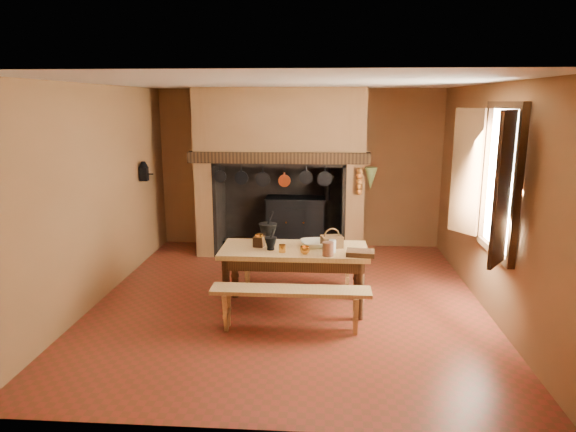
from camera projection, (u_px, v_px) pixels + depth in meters
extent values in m
plane|color=maroon|center=(289.00, 301.00, 6.79)|extent=(5.50, 5.50, 0.00)
plane|color=silver|center=(289.00, 83.00, 6.18)|extent=(5.50, 5.50, 0.00)
cube|color=brown|center=(300.00, 169.00, 9.16)|extent=(5.00, 0.02, 2.80)
cube|color=brown|center=(97.00, 194.00, 6.65)|extent=(0.02, 5.50, 2.80)
cube|color=brown|center=(491.00, 199.00, 6.32)|extent=(0.02, 5.50, 2.80)
cube|color=brown|center=(265.00, 264.00, 3.81)|extent=(5.00, 0.02, 2.80)
cube|color=brown|center=(208.00, 171.00, 8.83)|extent=(0.30, 0.90, 2.80)
cube|color=brown|center=(354.00, 173.00, 8.66)|extent=(0.30, 0.90, 2.80)
cube|color=brown|center=(281.00, 124.00, 8.57)|extent=(2.20, 0.90, 1.20)
cube|color=black|center=(279.00, 158.00, 8.29)|extent=(2.95, 0.22, 0.18)
cube|color=black|center=(283.00, 202.00, 9.29)|extent=(2.20, 0.06, 1.60)
cube|color=black|center=(281.00, 250.00, 9.05)|extent=(2.20, 0.90, 0.02)
cube|color=black|center=(296.00, 224.00, 9.08)|extent=(1.00, 0.50, 0.90)
cube|color=black|center=(296.00, 198.00, 8.96)|extent=(1.04, 0.54, 0.04)
cube|color=black|center=(295.00, 222.00, 8.81)|extent=(0.35, 0.02, 0.45)
cylinder|color=black|center=(328.00, 180.00, 8.87)|extent=(0.10, 0.10, 0.70)
cylinder|color=gold|center=(286.00, 222.00, 8.80)|extent=(0.03, 0.03, 0.03)
cylinder|color=gold|center=(304.00, 223.00, 8.78)|extent=(0.03, 0.03, 0.03)
cylinder|color=gold|center=(239.00, 245.00, 9.08)|extent=(0.40, 0.40, 0.20)
cylinder|color=gold|center=(239.00, 249.00, 8.84)|extent=(0.34, 0.34, 0.18)
cube|color=black|center=(229.00, 244.00, 9.20)|extent=(0.18, 0.18, 0.16)
cone|color=#4C5629|center=(371.00, 178.00, 8.15)|extent=(0.20, 0.20, 0.35)
cube|color=white|center=(503.00, 180.00, 5.86)|extent=(0.02, 1.00, 1.60)
cube|color=#3B2613|center=(507.00, 105.00, 5.68)|extent=(0.08, 1.16, 0.08)
cube|color=#3B2613|center=(494.00, 250.00, 6.05)|extent=(0.08, 1.16, 0.08)
cube|color=#3B2613|center=(503.00, 190.00, 5.22)|extent=(0.29, 0.39, 1.60)
cube|color=#3B2613|center=(466.00, 172.00, 6.54)|extent=(0.29, 0.39, 1.60)
cube|color=black|center=(144.00, 174.00, 8.15)|extent=(0.12, 0.12, 0.22)
cone|color=black|center=(143.00, 165.00, 8.11)|extent=(0.16, 0.16, 0.10)
cylinder|color=black|center=(150.00, 174.00, 8.14)|extent=(0.12, 0.02, 0.02)
cube|color=tan|center=(294.00, 250.00, 6.40)|extent=(1.83, 0.81, 0.06)
cube|color=#3B2613|center=(294.00, 258.00, 6.43)|extent=(1.71, 0.69, 0.14)
cylinder|color=#3B2613|center=(226.00, 287.00, 6.25)|extent=(0.09, 0.09, 0.73)
cylinder|color=#3B2613|center=(360.00, 291.00, 6.14)|extent=(0.09, 0.09, 0.73)
cylinder|color=#3B2613|center=(235.00, 271.00, 6.84)|extent=(0.09, 0.09, 0.73)
cylinder|color=#3B2613|center=(357.00, 274.00, 6.73)|extent=(0.09, 0.09, 0.73)
cube|color=tan|center=(291.00, 290.00, 5.80)|extent=(1.81, 0.32, 0.05)
cube|color=tan|center=(297.00, 256.00, 7.16)|extent=(1.73, 0.30, 0.04)
cylinder|color=black|center=(268.00, 240.00, 6.68)|extent=(0.14, 0.14, 0.04)
cone|color=black|center=(268.00, 231.00, 6.66)|extent=(0.24, 0.24, 0.20)
cylinder|color=black|center=(270.00, 218.00, 6.62)|extent=(0.09, 0.03, 0.20)
cylinder|color=black|center=(271.00, 249.00, 6.32)|extent=(0.09, 0.09, 0.03)
cone|color=black|center=(271.00, 242.00, 6.30)|extent=(0.16, 0.16, 0.13)
cylinder|color=black|center=(272.00, 234.00, 6.28)|extent=(0.06, 0.03, 0.13)
cube|color=#3B2613|center=(259.00, 242.00, 6.45)|extent=(0.15, 0.15, 0.13)
cylinder|color=gold|center=(259.00, 235.00, 6.43)|extent=(0.10, 0.10, 0.03)
cylinder|color=black|center=(263.00, 233.00, 6.42)|extent=(0.11, 0.04, 0.04)
cylinder|color=gold|center=(282.00, 248.00, 6.21)|extent=(0.09, 0.09, 0.09)
cylinder|color=gold|center=(323.00, 242.00, 6.51)|extent=(0.09, 0.09, 0.09)
imported|color=beige|center=(314.00, 244.00, 6.42)|extent=(0.42, 0.42, 0.09)
cylinder|color=#563120|center=(328.00, 249.00, 6.06)|extent=(0.16, 0.16, 0.17)
cylinder|color=beige|center=(332.00, 246.00, 6.19)|extent=(0.09, 0.09, 0.15)
cube|color=#482D15|center=(332.00, 242.00, 6.41)|extent=(0.30, 0.25, 0.14)
torus|color=#482D15|center=(332.00, 236.00, 6.40)|extent=(0.20, 0.07, 0.21)
cube|color=#3B2613|center=(360.00, 253.00, 6.09)|extent=(0.36, 0.27, 0.06)
imported|color=gold|center=(305.00, 250.00, 6.14)|extent=(0.12, 0.12, 0.09)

